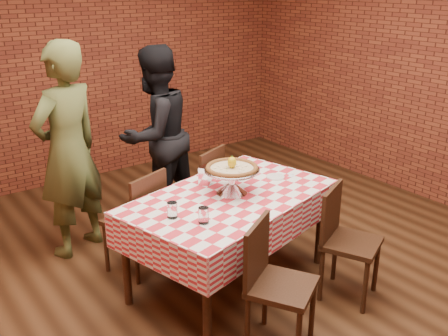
{
  "coord_description": "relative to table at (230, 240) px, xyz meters",
  "views": [
    {
      "loc": [
        -2.16,
        -2.71,
        2.3
      ],
      "look_at": [
        0.02,
        0.24,
        0.93
      ],
      "focal_mm": 40.92,
      "sensor_mm": 36.0,
      "label": 1
    }
  ],
  "objects": [
    {
      "name": "water_glass_left",
      "position": [
        -0.42,
        -0.27,
        0.44
      ],
      "size": [
        0.09,
        0.09,
        0.11
      ],
      "primitive_type": "cylinder",
      "rotation": [
        0.0,
        0.0,
        0.24
      ],
      "color": "white",
      "rests_on": "tablecloth"
    },
    {
      "name": "pizza_stand",
      "position": [
        0.04,
        0.03,
        0.48
      ],
      "size": [
        0.46,
        0.46,
        0.19
      ],
      "primitive_type": null,
      "rotation": [
        0.0,
        0.0,
        -0.07
      ],
      "color": "silver",
      "rests_on": "tablecloth"
    },
    {
      "name": "back_wall",
      "position": [
        0.02,
        2.89,
        1.08
      ],
      "size": [
        5.5,
        0.0,
        5.5
      ],
      "primitive_type": "plane",
      "rotation": [
        1.57,
        0.0,
        0.0
      ],
      "color": "maroon",
      "rests_on": "ground"
    },
    {
      "name": "sweetener_packet_a",
      "position": [
        0.64,
        0.01,
        0.39
      ],
      "size": [
        0.06,
        0.05,
        0.0
      ],
      "primitive_type": "cube",
      "rotation": [
        0.0,
        0.0,
        0.28
      ],
      "color": "white",
      "rests_on": "tablecloth"
    },
    {
      "name": "lemon",
      "position": [
        0.04,
        0.03,
        0.63
      ],
      "size": [
        0.07,
        0.07,
        0.09
      ],
      "primitive_type": "ellipsoid",
      "rotation": [
        0.0,
        0.0,
        -0.07
      ],
      "color": "gold",
      "rests_on": "pizza"
    },
    {
      "name": "side_plate",
      "position": [
        0.52,
        0.07,
        0.39
      ],
      "size": [
        0.18,
        0.18,
        0.01
      ],
      "primitive_type": "cylinder",
      "rotation": [
        0.0,
        0.0,
        0.24
      ],
      "color": "white",
      "rests_on": "tablecloth"
    },
    {
      "name": "chair_far_left",
      "position": [
        -0.5,
        0.63,
        0.06
      ],
      "size": [
        0.51,
        0.51,
        0.88
      ],
      "primitive_type": null,
      "rotation": [
        0.0,
        0.0,
        3.49
      ],
      "color": "#382013",
      "rests_on": "ground"
    },
    {
      "name": "chair_near_left",
      "position": [
        -0.19,
        -0.8,
        0.06
      ],
      "size": [
        0.54,
        0.54,
        0.87
      ],
      "primitive_type": null,
      "rotation": [
        0.0,
        0.0,
        0.52
      ],
      "color": "#382013",
      "rests_on": "ground"
    },
    {
      "name": "pizza",
      "position": [
        0.04,
        0.03,
        0.58
      ],
      "size": [
        0.42,
        0.42,
        0.03
      ],
      "primitive_type": "cylinder",
      "rotation": [
        0.0,
        0.0,
        -0.07
      ],
      "color": "beige",
      "rests_on": "pizza_stand"
    },
    {
      "name": "chair_far_right",
      "position": [
        0.26,
        0.86,
        0.06
      ],
      "size": [
        0.51,
        0.51,
        0.87
      ],
      "primitive_type": null,
      "rotation": [
        0.0,
        0.0,
        3.53
      ],
      "color": "#382013",
      "rests_on": "ground"
    },
    {
      "name": "chair_near_right",
      "position": [
        0.62,
        -0.69,
        0.06
      ],
      "size": [
        0.51,
        0.51,
        0.87
      ],
      "primitive_type": null,
      "rotation": [
        0.0,
        0.0,
        0.43
      ],
      "color": "#382013",
      "rests_on": "ground"
    },
    {
      "name": "diner_black",
      "position": [
        0.16,
        1.41,
        0.49
      ],
      "size": [
        0.99,
        0.86,
        1.73
      ],
      "primitive_type": "imported",
      "rotation": [
        0.0,
        0.0,
        3.42
      ],
      "color": "black",
      "rests_on": "ground"
    },
    {
      "name": "condiment_caddy",
      "position": [
        -0.02,
        0.29,
        0.46
      ],
      "size": [
        0.13,
        0.12,
        0.15
      ],
      "primitive_type": "cube",
      "rotation": [
        0.0,
        0.0,
        0.5
      ],
      "color": "silver",
      "rests_on": "tablecloth"
    },
    {
      "name": "sweetener_packet_b",
      "position": [
        0.67,
        0.04,
        0.39
      ],
      "size": [
        0.06,
        0.05,
        0.0
      ],
      "primitive_type": "cube",
      "rotation": [
        0.0,
        0.0,
        -0.29
      ],
      "color": "white",
      "rests_on": "tablecloth"
    },
    {
      "name": "water_glass_right",
      "position": [
        -0.55,
        -0.07,
        0.44
      ],
      "size": [
        0.09,
        0.09,
        0.11
      ],
      "primitive_type": "cylinder",
      "rotation": [
        0.0,
        0.0,
        0.24
      ],
      "color": "white",
      "rests_on": "tablecloth"
    },
    {
      "name": "table",
      "position": [
        0.0,
        0.0,
        0.0
      ],
      "size": [
        1.77,
        1.3,
        0.75
      ],
      "primitive_type": "cube",
      "rotation": [
        0.0,
        0.0,
        0.24
      ],
      "color": "#382013",
      "rests_on": "ground"
    },
    {
      "name": "tablecloth",
      "position": [
        0.0,
        0.0,
        0.25
      ],
      "size": [
        1.81,
        1.34,
        0.27
      ],
      "primitive_type": null,
      "rotation": [
        0.0,
        0.0,
        0.24
      ],
      "color": "red",
      "rests_on": "table"
    },
    {
      "name": "ground",
      "position": [
        0.02,
        -0.11,
        -0.38
      ],
      "size": [
        6.0,
        6.0,
        0.0
      ],
      "primitive_type": "plane",
      "color": "black",
      "rests_on": "ground"
    },
    {
      "name": "diner_olive",
      "position": [
        -0.77,
        1.24,
        0.55
      ],
      "size": [
        0.79,
        0.66,
        1.85
      ],
      "primitive_type": "imported",
      "rotation": [
        0.0,
        0.0,
        3.52
      ],
      "color": "#4C5529",
      "rests_on": "ground"
    }
  ]
}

